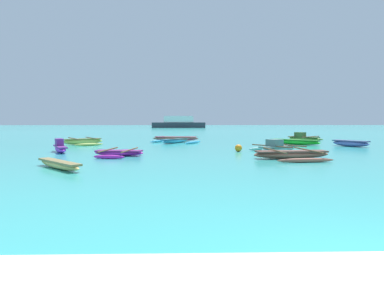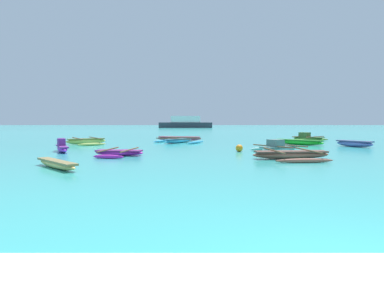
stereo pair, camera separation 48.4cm
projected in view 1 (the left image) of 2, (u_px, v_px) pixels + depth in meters
moored_boat_0 at (176, 138)px, 30.72m from camera, size 4.11×1.38×0.38m
moored_boat_1 at (295, 142)px, 26.04m from camera, size 3.29×3.22×0.38m
moored_boat_2 at (83, 141)px, 26.16m from camera, size 3.60×4.16×0.50m
moored_boat_3 at (278, 148)px, 19.92m from camera, size 3.24×3.60×0.76m
moored_boat_4 at (176, 140)px, 27.92m from camera, size 4.26×3.93×0.42m
moored_boat_5 at (291, 154)px, 16.58m from camera, size 3.80×3.59×0.44m
moored_boat_6 at (60, 147)px, 19.84m from camera, size 1.68×2.68×0.78m
moored_boat_7 at (303, 138)px, 31.03m from camera, size 3.84×3.71×0.75m
moored_boat_8 at (119, 153)px, 17.88m from camera, size 2.67×3.38×0.34m
moored_boat_9 at (351, 143)px, 24.07m from camera, size 2.10×2.57×0.43m
moored_boat_10 at (59, 164)px, 13.13m from camera, size 2.58×2.76×0.30m
mooring_buoy_0 at (238, 148)px, 20.20m from camera, size 0.43×0.43×0.43m
distant_ferry at (179, 123)px, 81.86m from camera, size 12.66×2.79×2.79m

